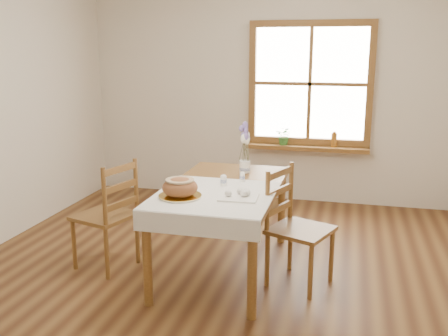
{
  "coord_description": "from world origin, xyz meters",
  "views": [
    {
      "loc": [
        0.99,
        -3.58,
        1.87
      ],
      "look_at": [
        0.0,
        0.3,
        0.9
      ],
      "focal_mm": 40.0,
      "sensor_mm": 36.0,
      "label": 1
    }
  ],
  "objects_px": {
    "chair_right": "(301,228)",
    "bread_plate": "(180,196)",
    "dining_table": "(224,195)",
    "chair_left": "(105,214)",
    "flower_vase": "(245,167)"
  },
  "relations": [
    {
      "from": "dining_table",
      "to": "chair_left",
      "type": "xyz_separation_m",
      "value": [
        -1.01,
        -0.19,
        -0.19
      ]
    },
    {
      "from": "chair_left",
      "to": "chair_right",
      "type": "height_order",
      "value": "chair_left"
    },
    {
      "from": "bread_plate",
      "to": "flower_vase",
      "type": "distance_m",
      "value": 0.95
    },
    {
      "from": "chair_left",
      "to": "chair_right",
      "type": "xyz_separation_m",
      "value": [
        1.67,
        0.07,
        -0.0
      ]
    },
    {
      "from": "bread_plate",
      "to": "flower_vase",
      "type": "bearing_deg",
      "value": 70.69
    },
    {
      "from": "dining_table",
      "to": "chair_right",
      "type": "bearing_deg",
      "value": -9.8
    },
    {
      "from": "chair_right",
      "to": "bread_plate",
      "type": "xyz_separation_m",
      "value": [
        -0.89,
        -0.33,
        0.29
      ]
    },
    {
      "from": "chair_right",
      "to": "flower_vase",
      "type": "relative_size",
      "value": 8.69
    },
    {
      "from": "chair_left",
      "to": "flower_vase",
      "type": "relative_size",
      "value": 8.71
    },
    {
      "from": "dining_table",
      "to": "bread_plate",
      "type": "xyz_separation_m",
      "value": [
        -0.23,
        -0.44,
        0.1
      ]
    },
    {
      "from": "chair_left",
      "to": "chair_right",
      "type": "relative_size",
      "value": 1.0
    },
    {
      "from": "chair_right",
      "to": "bread_plate",
      "type": "distance_m",
      "value": 0.99
    },
    {
      "from": "chair_right",
      "to": "bread_plate",
      "type": "height_order",
      "value": "chair_right"
    },
    {
      "from": "flower_vase",
      "to": "dining_table",
      "type": "bearing_deg",
      "value": -100.14
    },
    {
      "from": "bread_plate",
      "to": "flower_vase",
      "type": "height_order",
      "value": "flower_vase"
    }
  ]
}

